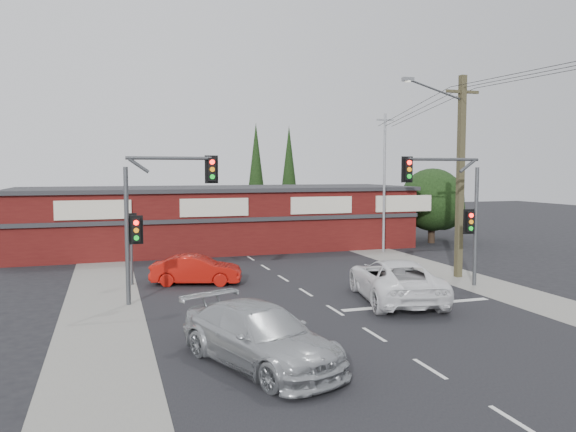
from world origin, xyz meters
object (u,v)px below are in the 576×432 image
object	(u,v)px
red_sedan	(196,270)
shop_building	(219,217)
white_suv	(395,280)
utility_pole	(458,170)
silver_suv	(260,336)

from	to	relation	value
red_sedan	shop_building	bearing A→B (deg)	0.94
white_suv	utility_pole	bearing A→B (deg)	-134.47
utility_pole	silver_suv	bearing A→B (deg)	-143.71
red_sedan	utility_pole	xyz separation A→B (m)	(12.67, -2.27, 4.71)
white_suv	utility_pole	world-z (taller)	utility_pole
silver_suv	utility_pole	size ratio (longest dim) A/B	0.57
white_suv	shop_building	bearing A→B (deg)	-65.07
utility_pole	white_suv	bearing A→B (deg)	-146.57
silver_suv	red_sedan	bearing A→B (deg)	68.64
silver_suv	shop_building	size ratio (longest dim) A/B	0.21
silver_suv	utility_pole	world-z (taller)	utility_pole
silver_suv	red_sedan	world-z (taller)	silver_suv
white_suv	utility_pole	size ratio (longest dim) A/B	0.62
white_suv	silver_suv	world-z (taller)	white_suv
shop_building	silver_suv	bearing A→B (deg)	-98.05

